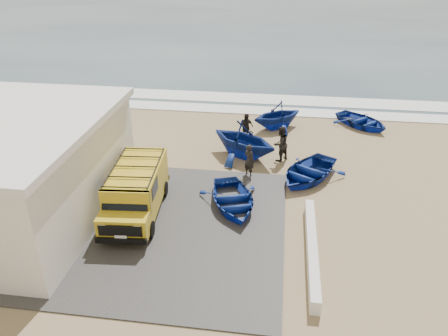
{
  "coord_description": "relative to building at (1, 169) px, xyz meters",
  "views": [
    {
      "loc": [
        3.55,
        -16.15,
        10.41
      ],
      "look_at": [
        1.16,
        1.16,
        1.2
      ],
      "focal_mm": 35.0,
      "sensor_mm": 36.0,
      "label": 1
    }
  ],
  "objects": [
    {
      "name": "surf_wash",
      "position": [
        7.5,
        16.5,
        -2.14
      ],
      "size": [
        180.0,
        2.2,
        0.04
      ],
      "primitive_type": "cube",
      "color": "white",
      "rests_on": "ground"
    },
    {
      "name": "fisherman_back",
      "position": [
        9.14,
        8.78,
        -1.3
      ],
      "size": [
        1.03,
        1.01,
        1.73
      ],
      "primitive_type": "imported",
      "rotation": [
        0.0,
        0.0,
        0.76
      ],
      "color": "black",
      "rests_on": "ground"
    },
    {
      "name": "boat_near_right",
      "position": [
        12.53,
        4.85,
        -1.76
      ],
      "size": [
        4.44,
        4.83,
        0.82
      ],
      "primitive_type": "imported",
      "rotation": [
        0.0,
        0.0,
        -0.54
      ],
      "color": "navy",
      "rests_on": "ground"
    },
    {
      "name": "ground",
      "position": [
        7.5,
        2.0,
        -2.16
      ],
      "size": [
        160.0,
        160.0,
        0.0
      ],
      "primitive_type": "plane",
      "color": "#977F58"
    },
    {
      "name": "boat_far_right",
      "position": [
        16.06,
        12.11,
        -1.8
      ],
      "size": [
        4.27,
        4.31,
        0.73
      ],
      "primitive_type": "imported",
      "rotation": [
        0.0,
        0.0,
        0.76
      ],
      "color": "navy",
      "rests_on": "ground"
    },
    {
      "name": "boat_near_left",
      "position": [
        9.22,
        1.84,
        -1.78
      ],
      "size": [
        3.68,
        4.34,
        0.76
      ],
      "primitive_type": "imported",
      "rotation": [
        0.0,
        0.0,
        0.33
      ],
      "color": "navy",
      "rests_on": "ground"
    },
    {
      "name": "fisherman_middle",
      "position": [
        11.14,
        6.73,
        -1.22
      ],
      "size": [
        1.15,
        1.16,
        1.89
      ],
      "primitive_type": "imported",
      "rotation": [
        0.0,
        0.0,
        -2.34
      ],
      "color": "black",
      "rests_on": "ground"
    },
    {
      "name": "boat_far_left",
      "position": [
        10.84,
        11.14,
        -1.3
      ],
      "size": [
        4.33,
        4.23,
        1.73
      ],
      "primitive_type": "imported",
      "rotation": [
        0.0,
        0.0,
        -0.94
      ],
      "color": "navy",
      "rests_on": "ground"
    },
    {
      "name": "slab",
      "position": [
        5.5,
        -0.0,
        -2.14
      ],
      "size": [
        12.0,
        10.0,
        0.05
      ],
      "primitive_type": "cube",
      "color": "#3E3B39",
      "rests_on": "ground"
    },
    {
      "name": "building",
      "position": [
        0.0,
        0.0,
        0.0
      ],
      "size": [
        8.4,
        9.4,
        4.3
      ],
      "color": "white",
      "rests_on": "ground"
    },
    {
      "name": "parapet",
      "position": [
        12.5,
        -1.0,
        -1.89
      ],
      "size": [
        0.35,
        6.0,
        0.55
      ],
      "primitive_type": "cube",
      "color": "silver",
      "rests_on": "ground"
    },
    {
      "name": "surf_line",
      "position": [
        7.5,
        14.0,
        -2.13
      ],
      "size": [
        180.0,
        1.6,
        0.06
      ],
      "primitive_type": "cube",
      "color": "white",
      "rests_on": "ground"
    },
    {
      "name": "boat_mid_left",
      "position": [
        9.19,
        6.87,
        -1.14
      ],
      "size": [
        5.05,
        4.87,
        2.04
      ],
      "primitive_type": "imported",
      "rotation": [
        0.0,
        0.0,
        1.03
      ],
      "color": "navy",
      "rests_on": "ground"
    },
    {
      "name": "ocean",
      "position": [
        7.5,
        58.0,
        -2.16
      ],
      "size": [
        180.0,
        88.0,
        0.01
      ],
      "primitive_type": "cube",
      "color": "#385166",
      "rests_on": "ground"
    },
    {
      "name": "fisherman_front",
      "position": [
        9.67,
        4.79,
        -1.32
      ],
      "size": [
        0.73,
        0.7,
        1.68
      ],
      "primitive_type": "imported",
      "rotation": [
        0.0,
        0.0,
        2.46
      ],
      "color": "black",
      "rests_on": "ground"
    },
    {
      "name": "van",
      "position": [
        5.26,
        0.87,
        -1.02
      ],
      "size": [
        2.34,
        5.09,
        2.12
      ],
      "rotation": [
        0.0,
        0.0,
        0.08
      ],
      "color": "gold",
      "rests_on": "ground"
    }
  ]
}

